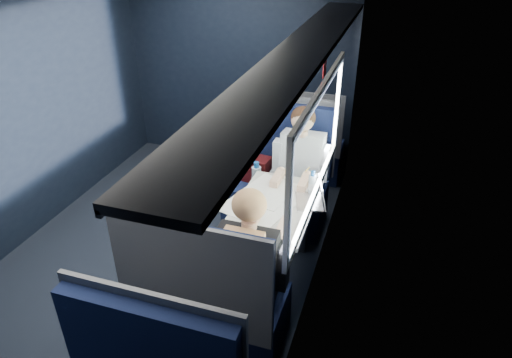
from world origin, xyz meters
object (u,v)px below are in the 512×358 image
(table, at_px, (271,212))
(man, at_px, (299,169))
(woman, at_px, (252,260))
(seat_row_front, at_px, (299,147))
(seat_bay_near, at_px, (276,183))
(bottle_small, at_px, (312,184))
(cup, at_px, (314,180))
(seat_bay_far, at_px, (211,303))
(laptop, at_px, (315,197))

(table, bearing_deg, man, 84.48)
(table, relative_size, woman, 0.76)
(seat_row_front, bearing_deg, seat_bay_near, -90.82)
(woman, bearing_deg, table, 95.45)
(seat_bay_near, relative_size, bottle_small, 5.86)
(seat_bay_near, xyz_separation_m, man, (0.26, -0.17, 0.30))
(seat_row_front, relative_size, cup, 11.55)
(seat_bay_far, height_order, laptop, seat_bay_far)
(laptop, bearing_deg, table, -160.27)
(seat_row_front, relative_size, laptop, 3.48)
(man, bearing_deg, table, -95.52)
(laptop, bearing_deg, bottle_small, 112.00)
(seat_bay_near, bearing_deg, seat_bay_far, -89.57)
(man, distance_m, laptop, 0.64)
(seat_bay_far, relative_size, cup, 12.55)
(laptop, bearing_deg, seat_row_front, 107.06)
(cup, bearing_deg, bottle_small, -86.59)
(table, xyz_separation_m, cup, (0.27, 0.41, 0.13))
(seat_bay_far, relative_size, woman, 0.95)
(seat_bay_near, distance_m, laptop, 0.99)
(seat_row_front, distance_m, woman, 2.54)
(seat_bay_far, height_order, seat_row_front, seat_bay_far)
(seat_bay_far, height_order, woman, woman)
(seat_bay_near, distance_m, cup, 0.75)
(bottle_small, bearing_deg, man, 115.33)
(seat_row_front, bearing_deg, cup, -72.05)
(seat_bay_near, distance_m, bottle_small, 0.88)
(seat_row_front, height_order, cup, seat_row_front)
(seat_row_front, bearing_deg, table, -84.20)
(table, relative_size, man, 0.76)
(woman, height_order, bottle_small, woman)
(table, relative_size, cup, 9.96)
(seat_bay_near, xyz_separation_m, seat_row_front, (0.01, 0.93, -0.01))
(seat_bay_far, xyz_separation_m, laptop, (0.51, 0.99, 0.38))
(woman, bearing_deg, bottle_small, 77.76)
(table, bearing_deg, seat_bay_far, -101.78)
(table, height_order, laptop, laptop)
(table, xyz_separation_m, seat_bay_near, (-0.20, 0.87, -0.24))
(table, height_order, seat_bay_far, seat_bay_far)
(seat_bay_far, bearing_deg, seat_bay_near, 90.43)
(bottle_small, bearing_deg, laptop, -68.00)
(seat_bay_far, xyz_separation_m, bottle_small, (0.46, 1.13, 0.42))
(man, bearing_deg, laptop, -65.44)
(bottle_small, bearing_deg, seat_bay_far, -112.08)
(table, bearing_deg, bottle_small, 42.87)
(seat_bay_near, bearing_deg, laptop, -54.93)
(bottle_small, bearing_deg, table, -137.13)
(bottle_small, distance_m, cup, 0.16)
(man, bearing_deg, bottle_small, -64.67)
(cup, bearing_deg, woman, -100.19)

